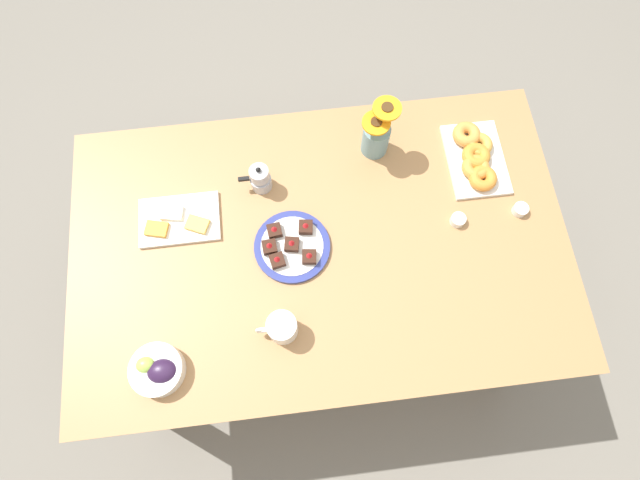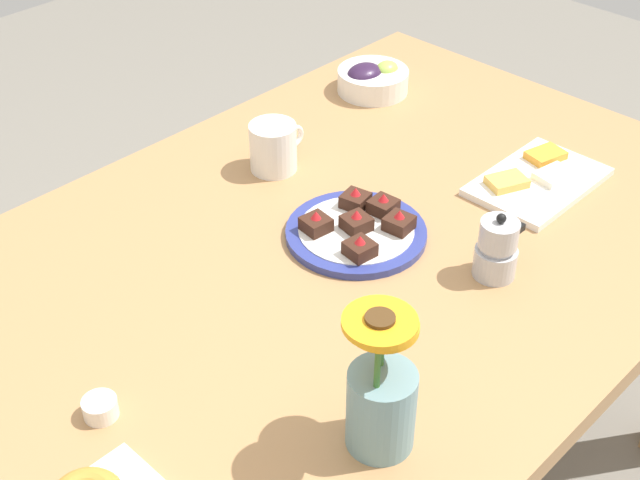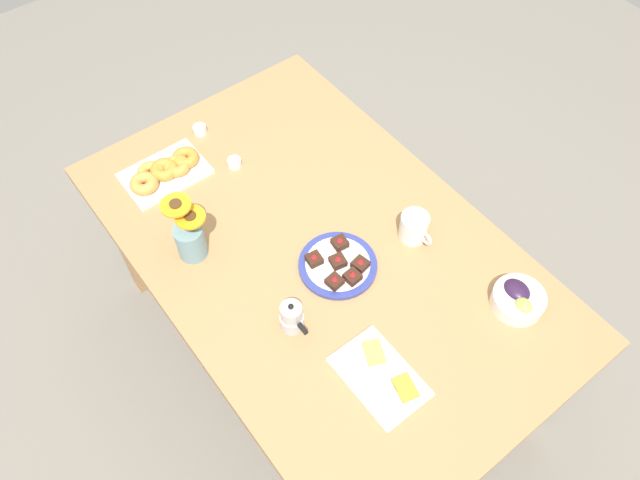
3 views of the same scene
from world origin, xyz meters
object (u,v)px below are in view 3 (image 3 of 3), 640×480
(coffee_mug, at_px, (414,227))
(grape_bowl, at_px, (518,299))
(dining_table, at_px, (320,262))
(jam_cup_berry, at_px, (200,129))
(flower_vase, at_px, (190,238))
(moka_pot, at_px, (292,317))
(cheese_platter, at_px, (381,376))
(jam_cup_honey, at_px, (234,162))
(croissant_platter, at_px, (165,171))
(dessert_plate, at_px, (338,265))

(coffee_mug, bearing_deg, grape_bowl, 11.48)
(dining_table, height_order, jam_cup_berry, jam_cup_berry)
(flower_vase, bearing_deg, grape_bowl, 41.72)
(dining_table, xyz_separation_m, coffee_mug, (0.14, 0.26, 0.13))
(moka_pot, bearing_deg, cheese_platter, 19.25)
(dining_table, xyz_separation_m, flower_vase, (-0.23, -0.32, 0.17))
(jam_cup_honey, bearing_deg, jam_cup_berry, -176.93)
(coffee_mug, height_order, cheese_platter, coffee_mug)
(dining_table, xyz_separation_m, jam_cup_honey, (-0.45, -0.02, 0.10))
(coffee_mug, xyz_separation_m, croissant_platter, (-0.70, -0.50, -0.02))
(grape_bowl, xyz_separation_m, croissant_platter, (-1.07, -0.57, -0.01))
(grape_bowl, bearing_deg, croissant_platter, -151.86)
(coffee_mug, relative_size, flower_vase, 0.53)
(dining_table, relative_size, moka_pot, 13.45)
(grape_bowl, relative_size, flower_vase, 0.67)
(dining_table, height_order, flower_vase, flower_vase)
(cheese_platter, bearing_deg, dessert_plate, 159.71)
(coffee_mug, bearing_deg, jam_cup_honey, -154.51)
(coffee_mug, height_order, jam_cup_berry, coffee_mug)
(dining_table, height_order, cheese_platter, cheese_platter)
(dining_table, bearing_deg, cheese_platter, -16.67)
(croissant_platter, relative_size, jam_cup_berry, 6.13)
(grape_bowl, height_order, flower_vase, flower_vase)
(dining_table, xyz_separation_m, croissant_platter, (-0.56, -0.24, 0.11))
(jam_cup_berry, bearing_deg, grape_bowl, 17.51)
(dining_table, relative_size, jam_cup_honey, 33.33)
(dessert_plate, distance_m, moka_pot, 0.24)
(grape_bowl, distance_m, cheese_platter, 0.47)
(grape_bowl, distance_m, jam_cup_berry, 1.23)
(coffee_mug, distance_m, cheese_platter, 0.50)
(coffee_mug, bearing_deg, dining_table, -119.02)
(grape_bowl, distance_m, flower_vase, 0.99)
(grape_bowl, bearing_deg, dessert_plate, -141.34)
(jam_cup_honey, bearing_deg, flower_vase, -52.87)
(moka_pot, bearing_deg, dessert_plate, 108.60)
(coffee_mug, bearing_deg, dessert_plate, -101.37)
(cheese_platter, distance_m, moka_pot, 0.30)
(dining_table, bearing_deg, flower_vase, -124.86)
(grape_bowl, distance_m, moka_pot, 0.66)
(grape_bowl, height_order, jam_cup_honey, grape_bowl)
(moka_pot, bearing_deg, coffee_mug, 92.78)
(flower_vase, bearing_deg, dessert_plate, 45.38)
(coffee_mug, distance_m, flower_vase, 0.69)
(flower_vase, relative_size, moka_pot, 1.96)
(grape_bowl, bearing_deg, jam_cup_berry, -162.49)
(cheese_platter, bearing_deg, jam_cup_berry, 174.95)
(jam_cup_berry, bearing_deg, jam_cup_honey, 3.07)
(jam_cup_berry, bearing_deg, croissant_platter, -62.34)
(jam_cup_berry, distance_m, moka_pot, 0.85)
(dining_table, height_order, coffee_mug, coffee_mug)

